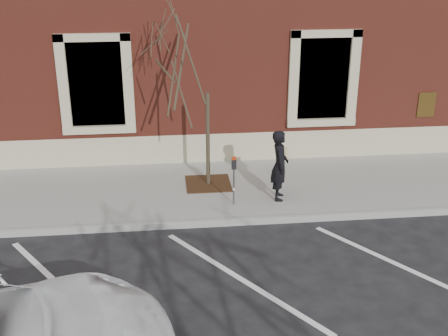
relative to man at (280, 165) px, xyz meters
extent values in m
plane|color=#28282B|center=(-1.33, -0.91, -0.99)|extent=(120.00, 120.00, 0.00)
cube|color=gray|center=(-1.33, 0.84, -0.91)|extent=(40.00, 3.50, 0.15)
cube|color=#9E9E99|center=(-1.33, -0.96, -0.91)|extent=(40.00, 0.12, 0.15)
cube|color=maroon|center=(-1.33, 6.84, 3.01)|extent=(40.00, 8.50, 8.00)
cube|color=#BDB390|center=(-1.33, 2.62, -0.44)|extent=(40.00, 0.06, 0.80)
cube|color=black|center=(-4.33, 2.74, 1.41)|extent=(1.40, 0.30, 2.20)
cube|color=#BDB390|center=(-4.33, 2.57, 0.21)|extent=(1.90, 0.20, 0.20)
cube|color=black|center=(1.67, 2.74, 1.41)|extent=(1.40, 0.30, 2.20)
cube|color=#BDB390|center=(1.67, 2.57, 0.21)|extent=(1.90, 0.20, 0.20)
imported|color=black|center=(0.00, 0.00, 0.00)|extent=(0.49, 0.67, 1.68)
cylinder|color=#595B60|center=(-1.10, -0.22, -0.40)|extent=(0.04, 0.04, 0.88)
cube|color=black|center=(-1.10, -0.22, 0.16)|extent=(0.11, 0.08, 0.23)
cube|color=#BE310C|center=(-1.10, -0.22, 0.30)|extent=(0.10, 0.08, 0.05)
cube|color=white|center=(-1.10, -0.26, -0.44)|extent=(0.04, 0.00, 0.06)
cube|color=#422915|center=(-1.59, 1.02, -0.82)|extent=(1.11, 1.11, 0.03)
cylinder|color=#3D3425|center=(-1.59, 1.02, 0.34)|extent=(0.10, 0.10, 2.35)
camera|label=1|loc=(-2.60, -11.89, 4.76)|focal=45.00mm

